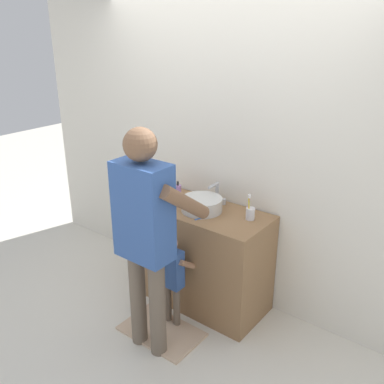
% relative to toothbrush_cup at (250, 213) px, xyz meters
% --- Properties ---
extents(ground_plane, '(14.00, 14.00, 0.00)m').
position_rel_toothbrush_cup_xyz_m(ground_plane, '(-0.39, -0.38, -0.93)').
color(ground_plane, silver).
extents(back_wall, '(4.40, 0.08, 2.70)m').
position_rel_toothbrush_cup_xyz_m(back_wall, '(-0.39, 0.24, 0.42)').
color(back_wall, silver).
rests_on(back_wall, ground).
extents(vanity_cabinet, '(1.11, 0.54, 0.88)m').
position_rel_toothbrush_cup_xyz_m(vanity_cabinet, '(-0.39, -0.08, -0.49)').
color(vanity_cabinet, olive).
rests_on(vanity_cabinet, ground).
extents(sink_basin, '(0.33, 0.33, 0.11)m').
position_rel_toothbrush_cup_xyz_m(sink_basin, '(-0.39, -0.10, 0.00)').
color(sink_basin, silver).
rests_on(sink_basin, vanity_cabinet).
extents(faucet, '(0.18, 0.14, 0.18)m').
position_rel_toothbrush_cup_xyz_m(faucet, '(-0.39, 0.11, 0.03)').
color(faucet, '#B7BABF').
rests_on(faucet, vanity_cabinet).
extents(toothbrush_cup, '(0.07, 0.07, 0.21)m').
position_rel_toothbrush_cup_xyz_m(toothbrush_cup, '(0.00, 0.00, 0.00)').
color(toothbrush_cup, silver).
rests_on(toothbrush_cup, vanity_cabinet).
extents(soap_bottle, '(0.06, 0.06, 0.17)m').
position_rel_toothbrush_cup_xyz_m(soap_bottle, '(-0.70, -0.03, 0.01)').
color(soap_bottle, '#B27FC6').
rests_on(soap_bottle, vanity_cabinet).
extents(bath_mat, '(0.64, 0.40, 0.02)m').
position_rel_toothbrush_cup_xyz_m(bath_mat, '(-0.39, -0.63, -0.92)').
color(bath_mat, '#CCAD8E').
rests_on(bath_mat, ground).
extents(child_toddler, '(0.25, 0.25, 0.80)m').
position_rel_toothbrush_cup_xyz_m(child_toddler, '(-0.39, -0.48, -0.46)').
color(child_toddler, '#6B5B4C').
rests_on(child_toddler, ground).
extents(adult_parent, '(0.53, 0.56, 1.71)m').
position_rel_toothbrush_cup_xyz_m(adult_parent, '(-0.37, -0.78, 0.09)').
color(adult_parent, '#6B5B4C').
rests_on(adult_parent, ground).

